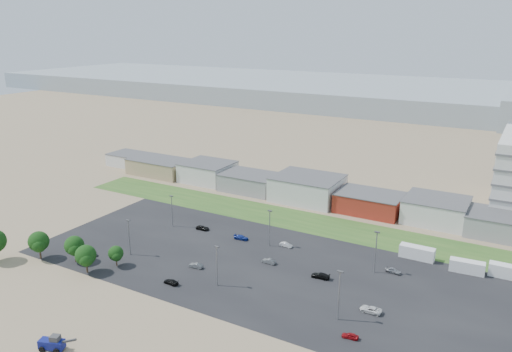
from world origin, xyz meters
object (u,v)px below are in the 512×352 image
Objects in this scene: parked_car_7 at (269,261)px; box_trailer_a at (417,253)px; parked_car_2 at (350,336)px; parked_car_11 at (286,245)px; parked_car_0 at (371,310)px; parked_car_3 at (171,282)px; parked_car_8 at (393,270)px; telehandler at (52,343)px; parked_car_4 at (196,265)px; parked_car_6 at (241,237)px; parked_car_10 at (90,253)px; parked_car_9 at (203,228)px; parked_car_12 at (320,276)px.

box_trailer_a is at bearing 126.42° from parked_car_7.
parked_car_11 is (-28.86, 30.91, 0.03)m from parked_car_2.
parked_car_3 is (-43.46, -11.16, -0.08)m from parked_car_0.
parked_car_11 is (-0.62, 10.93, -0.02)m from parked_car_7.
parked_car_2 is 30.32m from parked_car_8.
telehandler is at bearing -2.93° from parked_car_3.
parked_car_4 is 1.03× the size of parked_car_11.
parked_car_6 is 0.93× the size of parked_car_10.
parked_car_3 is 29.44m from parked_car_6.
telehandler is at bearing -173.58° from parked_car_9.
telehandler is at bearing -17.06° from parked_car_7.
telehandler is 2.11× the size of parked_car_11.
parked_car_9 is at bearing -124.64° from parked_car_2.
parked_car_8 is 76.66m from parked_car_10.
parked_car_6 is 16.35m from parked_car_7.
parked_car_4 is 0.90× the size of parked_car_9.
parked_car_11 is (13.82, 21.90, -0.02)m from parked_car_4.
parked_car_0 is 1.02× the size of parked_car_12.
telehandler reaches higher than parked_car_2.
box_trailer_a is 2.30× the size of parked_car_8.
parked_car_11 is at bearing -174.22° from parked_car_7.
parked_car_2 is 0.80× the size of parked_car_9.
parked_car_3 is 1.06× the size of parked_car_4.
parked_car_3 is 0.92× the size of parked_car_6.
parked_car_7 is at bearing -107.64° from parked_car_0.
parked_car_0 is 10.78m from parked_car_2.
parked_car_0 is 1.25× the size of parked_car_7.
telehandler reaches higher than parked_car_3.
parked_car_0 is at bearing -94.69° from box_trailer_a.
parked_car_7 is 0.91× the size of parked_car_9.
parked_car_12 is (-14.25, -11.07, 0.01)m from parked_car_8.
parked_car_11 is (-32.10, -10.21, -1.04)m from box_trailer_a.
parked_car_8 reaches higher than parked_car_7.
parked_car_12 is at bearing 127.82° from parked_car_3.
parked_car_4 is (-43.33, -1.74, -0.04)m from parked_car_0.
parked_car_9 is (-12.41, 29.80, -0.00)m from parked_car_3.
parked_car_4 is 20.03m from parked_car_6.
parked_car_4 is at bearing 148.79° from parked_car_11.
parked_car_0 is at bearing 107.85° from parked_car_3.
telehandler reaches higher than parked_car_11.
parked_car_6 is 13.37m from parked_car_9.
telehandler is 39.74m from parked_car_10.
parked_car_6 is at bearing -164.82° from box_trailer_a.
parked_car_10 is 51.40m from parked_car_11.
box_trailer_a is 2.47× the size of parked_car_11.
parked_car_9 is (-55.22, 29.40, 0.01)m from parked_car_2.
telehandler reaches higher than parked_car_9.
parked_car_0 is 1.19× the size of parked_car_3.
box_trailer_a is 27.90m from parked_car_12.
parked_car_2 is at bearing -173.82° from parked_car_8.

